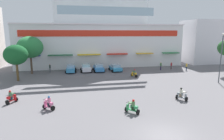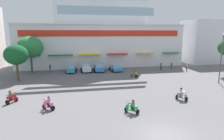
% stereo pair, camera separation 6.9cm
% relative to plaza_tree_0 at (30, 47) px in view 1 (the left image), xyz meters
% --- Properties ---
extents(ground_plane, '(128.00, 128.00, 0.00)m').
position_rel_plaza_tree_0_xyz_m(ground_plane, '(14.73, -13.70, -5.17)').
color(ground_plane, slate).
extents(colonial_building, '(38.24, 17.80, 20.25)m').
position_rel_plaza_tree_0_xyz_m(colonial_building, '(14.73, 9.78, 3.27)').
color(colonial_building, white).
rests_on(colonial_building, ground).
extents(flank_building_right, '(10.86, 8.06, 11.14)m').
position_rel_plaza_tree_0_xyz_m(flank_building_right, '(42.56, 6.87, 0.40)').
color(flank_building_right, silver).
rests_on(flank_building_right, ground).
extents(plaza_tree_0, '(4.81, 5.12, 7.24)m').
position_rel_plaza_tree_0_xyz_m(plaza_tree_0, '(0.00, 0.00, 0.00)').
color(plaza_tree_0, brown).
rests_on(plaza_tree_0, ground).
extents(plaza_tree_2, '(3.78, 3.50, 5.98)m').
position_rel_plaza_tree_0_xyz_m(plaza_tree_2, '(-1.15, -5.49, -0.85)').
color(plaza_tree_2, brown).
rests_on(plaza_tree_2, ground).
extents(parked_car_0, '(2.33, 4.53, 1.55)m').
position_rel_plaza_tree_0_xyz_m(parked_car_0, '(7.43, 0.19, -4.39)').
color(parked_car_0, '#3A90C8').
rests_on(parked_car_0, ground).
extents(parked_car_1, '(2.38, 4.22, 1.54)m').
position_rel_plaza_tree_0_xyz_m(parked_car_1, '(10.48, 0.18, -4.39)').
color(parked_car_1, silver).
rests_on(parked_car_1, ground).
extents(parked_car_2, '(2.41, 3.99, 1.49)m').
position_rel_plaza_tree_0_xyz_m(parked_car_2, '(13.06, -0.20, -4.41)').
color(parked_car_2, '#3885CE').
rests_on(parked_car_2, ground).
extents(parked_car_3, '(2.61, 4.13, 1.43)m').
position_rel_plaza_tree_0_xyz_m(parked_car_3, '(16.55, -0.48, -4.44)').
color(parked_car_3, '#3596CD').
rests_on(parked_car_3, ground).
extents(scooter_rider_0, '(1.33, 1.23, 1.51)m').
position_rel_plaza_tree_0_xyz_m(scooter_rider_0, '(5.32, -19.47, -4.54)').
color(scooter_rider_0, black).
rests_on(scooter_rider_0, ground).
extents(scooter_rider_2, '(1.36, 1.42, 1.46)m').
position_rel_plaza_tree_0_xyz_m(scooter_rider_2, '(13.51, -22.02, -4.56)').
color(scooter_rider_2, black).
rests_on(scooter_rider_2, ground).
extents(scooter_rider_3, '(0.93, 1.53, 1.46)m').
position_rel_plaza_tree_0_xyz_m(scooter_rider_3, '(18.69, -6.57, -4.56)').
color(scooter_rider_3, black).
rests_on(scooter_rider_3, ground).
extents(scooter_rider_4, '(1.15, 1.39, 1.52)m').
position_rel_plaza_tree_0_xyz_m(scooter_rider_4, '(0.96, -16.59, -4.53)').
color(scooter_rider_4, black).
rests_on(scooter_rider_4, ground).
extents(scooter_rider_5, '(1.17, 1.38, 1.51)m').
position_rel_plaza_tree_0_xyz_m(scooter_rider_5, '(20.35, -19.52, -4.53)').
color(scooter_rider_5, black).
rests_on(scooter_rider_5, ground).
extents(pedestrian_0, '(0.42, 0.42, 1.61)m').
position_rel_plaza_tree_0_xyz_m(pedestrian_0, '(31.51, -2.79, -4.24)').
color(pedestrian_0, '#192C41').
rests_on(pedestrian_0, ground).
extents(pedestrian_1, '(0.46, 0.46, 1.76)m').
position_rel_plaza_tree_0_xyz_m(pedestrian_1, '(26.26, -1.46, -4.17)').
color(pedestrian_1, '#2A1F43').
rests_on(pedestrian_1, ground).
extents(pedestrian_2, '(0.38, 0.38, 1.74)m').
position_rel_plaza_tree_0_xyz_m(pedestrian_2, '(3.33, 0.60, -4.16)').
color(pedestrian_2, '#41484D').
rests_on(pedestrian_2, ground).
extents(pedestrian_3, '(0.45, 0.45, 1.60)m').
position_rel_plaza_tree_0_xyz_m(pedestrian_3, '(29.00, -0.93, -4.26)').
color(pedestrian_3, '#4E3B3A').
rests_on(pedestrian_3, ground).
extents(streetlamp_near, '(0.40, 0.40, 7.80)m').
position_rel_plaza_tree_0_xyz_m(streetlamp_near, '(30.63, -13.25, -0.68)').
color(streetlamp_near, '#474C51').
rests_on(streetlamp_near, ground).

